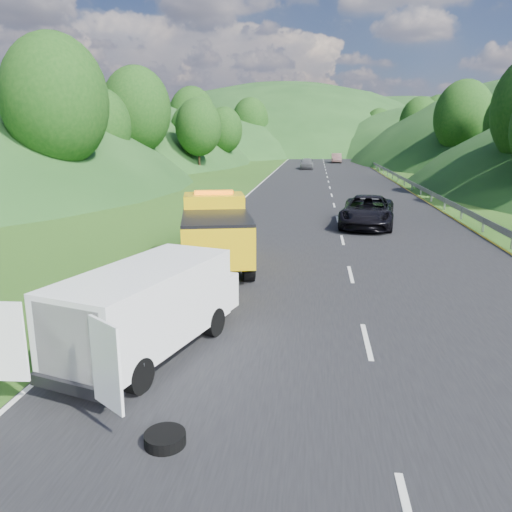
# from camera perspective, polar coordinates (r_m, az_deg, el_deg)

# --- Properties ---
(ground) EXTENTS (320.00, 320.00, 0.00)m
(ground) POSITION_cam_1_polar(r_m,az_deg,el_deg) (14.50, -0.18, -6.10)
(ground) COLOR #38661E
(ground) RESTS_ON ground
(road_surface) EXTENTS (14.00, 200.00, 0.02)m
(road_surface) POSITION_cam_1_polar(r_m,az_deg,el_deg) (53.77, 8.28, 8.39)
(road_surface) COLOR black
(road_surface) RESTS_ON ground
(guardrail) EXTENTS (0.06, 140.00, 1.52)m
(guardrail) POSITION_cam_1_polar(r_m,az_deg,el_deg) (66.78, 14.39, 9.13)
(guardrail) COLOR gray
(guardrail) RESTS_ON ground
(tree_line_left) EXTENTS (14.00, 140.00, 14.00)m
(tree_line_left) POSITION_cam_1_polar(r_m,az_deg,el_deg) (76.54, -9.02, 9.92)
(tree_line_left) COLOR #275017
(tree_line_left) RESTS_ON ground
(tree_line_right) EXTENTS (14.00, 140.00, 14.00)m
(tree_line_right) POSITION_cam_1_polar(r_m,az_deg,el_deg) (76.73, 23.22, 9.00)
(tree_line_right) COLOR #275017
(tree_line_right) RESTS_ON ground
(hills_backdrop) EXTENTS (201.00, 288.60, 44.00)m
(hills_backdrop) POSITION_cam_1_polar(r_m,az_deg,el_deg) (148.39, 8.84, 11.72)
(hills_backdrop) COLOR #2D5B23
(hills_backdrop) RESTS_ON ground
(tow_truck) EXTENTS (3.75, 6.77, 2.76)m
(tow_truck) POSITION_cam_1_polar(r_m,az_deg,el_deg) (19.01, -4.66, 2.87)
(tow_truck) COLOR black
(tow_truck) RESTS_ON ground
(white_van) EXTENTS (4.06, 6.29, 2.07)m
(white_van) POSITION_cam_1_polar(r_m,az_deg,el_deg) (11.56, -12.07, -5.52)
(white_van) COLOR black
(white_van) RESTS_ON ground
(woman) EXTENTS (0.42, 0.56, 1.46)m
(woman) POSITION_cam_1_polar(r_m,az_deg,el_deg) (14.90, -12.66, -5.89)
(woman) COLOR white
(woman) RESTS_ON ground
(child) EXTENTS (0.56, 0.58, 0.95)m
(child) POSITION_cam_1_polar(r_m,az_deg,el_deg) (13.61, -12.27, -7.78)
(child) COLOR tan
(child) RESTS_ON ground
(worker) EXTENTS (1.27, 1.03, 1.71)m
(worker) POSITION_cam_1_polar(r_m,az_deg,el_deg) (10.38, -15.58, -15.13)
(worker) COLOR black
(worker) RESTS_ON ground
(suitcase) EXTENTS (0.41, 0.23, 0.65)m
(suitcase) POSITION_cam_1_polar(r_m,az_deg,el_deg) (16.73, -15.30, -2.70)
(suitcase) COLOR #53553F
(suitcase) RESTS_ON ground
(spare_tire) EXTENTS (0.68, 0.68, 0.20)m
(spare_tire) POSITION_cam_1_polar(r_m,az_deg,el_deg) (8.81, -10.32, -20.51)
(spare_tire) COLOR black
(spare_tire) RESTS_ON ground
(passing_suv) EXTENTS (3.56, 6.27, 1.65)m
(passing_suv) POSITION_cam_1_polar(r_m,az_deg,el_deg) (28.00, 12.53, 3.31)
(passing_suv) COLOR black
(passing_suv) RESTS_ON ground
(dist_car_a) EXTENTS (1.88, 4.66, 1.59)m
(dist_car_a) POSITION_cam_1_polar(r_m,az_deg,el_deg) (73.41, 5.82, 9.86)
(dist_car_a) COLOR #525458
(dist_car_a) RESTS_ON ground
(dist_car_b) EXTENTS (1.70, 4.87, 1.61)m
(dist_car_b) POSITION_cam_1_polar(r_m,az_deg,el_deg) (90.06, 9.16, 10.47)
(dist_car_b) COLOR brown
(dist_car_b) RESTS_ON ground
(dist_car_c) EXTENTS (2.08, 5.11, 1.48)m
(dist_car_c) POSITION_cam_1_polar(r_m,az_deg,el_deg) (111.59, 7.37, 11.14)
(dist_car_c) COLOR #AF577C
(dist_car_c) RESTS_ON ground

